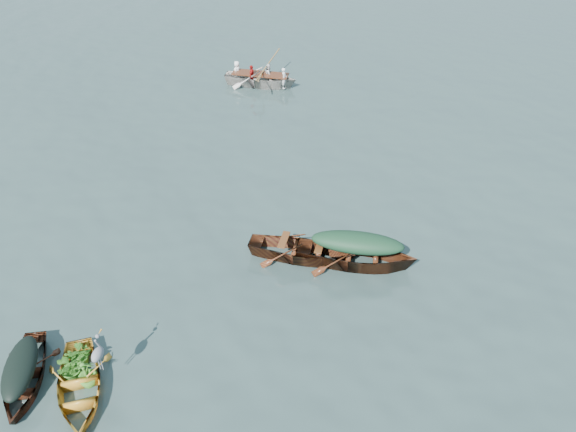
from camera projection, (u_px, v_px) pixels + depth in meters
name	position (u px, v px, depth m)	size (l,w,h in m)	color
ground	(240.00, 271.00, 15.19)	(140.00, 140.00, 0.00)	#314542
yellow_dinghy	(81.00, 393.00, 12.06)	(1.38, 3.18, 0.86)	orange
dark_covered_boat	(27.00, 383.00, 12.28)	(1.19, 3.20, 0.77)	#43200F
green_tarp_boat	(355.00, 264.00, 15.38)	(1.41, 4.53, 1.07)	#492611
open_wooden_boat	(302.00, 258.00, 15.59)	(1.29, 4.13, 0.95)	brown
rowed_boat	(261.00, 86.00, 24.85)	(1.35, 4.48, 1.08)	beige
dark_tarp_cover	(19.00, 366.00, 11.93)	(0.65, 1.76, 0.40)	black
green_tarp_cover	(358.00, 242.00, 14.91)	(0.77, 2.49, 0.52)	#153421
thwart_benches	(302.00, 245.00, 15.30)	(0.77, 2.07, 0.04)	#562D14
heron	(99.00, 359.00, 11.69)	(0.28, 0.40, 0.92)	gray
dinghy_weeds	(75.00, 352.00, 12.05)	(0.70, 0.90, 0.60)	#2D651A
rowers	(260.00, 66.00, 24.30)	(1.21, 3.14, 0.76)	silver
oars	(260.00, 74.00, 24.51)	(2.60, 0.60, 0.06)	olive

